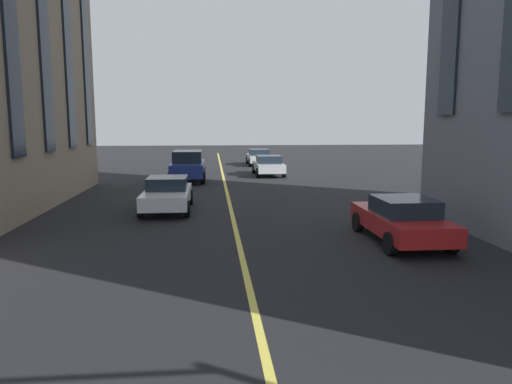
{
  "coord_description": "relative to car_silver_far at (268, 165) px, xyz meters",
  "views": [
    {
      "loc": [
        3.07,
        0.79,
        3.57
      ],
      "look_at": [
        16.79,
        -0.5,
        1.57
      ],
      "focal_mm": 33.45,
      "sensor_mm": 36.0,
      "label": 1
    }
  ],
  "objects": [
    {
      "name": "car_blue_oncoming",
      "position": [
        -2.83,
        5.35,
        0.27
      ],
      "size": [
        4.7,
        2.14,
        1.88
      ],
      "color": "navy",
      "rests_on": "ground_plane"
    },
    {
      "name": "car_white_parked_b",
      "position": [
        -12.77,
        5.71,
        0.0
      ],
      "size": [
        4.4,
        1.95,
        1.37
      ],
      "color": "silver",
      "rests_on": "ground_plane"
    },
    {
      "name": "lane_centre_line",
      "position": [
        -15.4,
        3.11,
        -0.7
      ],
      "size": [
        80.0,
        0.16,
        0.01
      ],
      "color": "#D8C64C",
      "rests_on": "ground_plane"
    },
    {
      "name": "car_silver_mid",
      "position": [
        8.06,
        -0.14,
        0.0
      ],
      "size": [
        4.4,
        1.95,
        1.37
      ],
      "color": "#B7BABF",
      "rests_on": "ground_plane"
    },
    {
      "name": "car_silver_far",
      "position": [
        0.0,
        0.0,
        0.0
      ],
      "size": [
        4.4,
        1.95,
        1.37
      ],
      "color": "#B7BABF",
      "rests_on": "ground_plane"
    },
    {
      "name": "car_red_trailing",
      "position": [
        -18.72,
        -1.79,
        0.0
      ],
      "size": [
        4.4,
        1.95,
        1.37
      ],
      "color": "#B21E1E",
      "rests_on": "ground_plane"
    }
  ]
}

